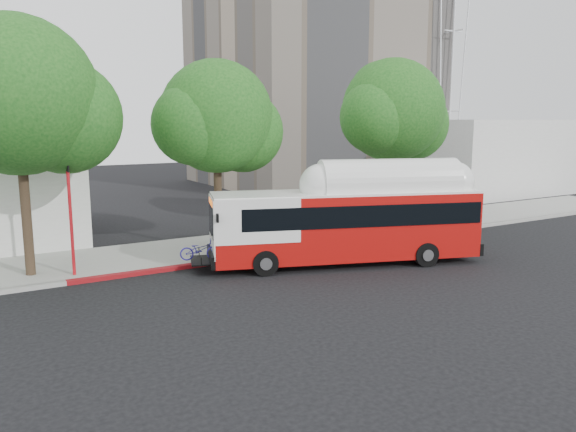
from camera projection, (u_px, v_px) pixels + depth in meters
name	position (u px, v px, depth m)	size (l,w,h in m)	color
ground	(307.00, 279.00, 21.24)	(120.00, 120.00, 0.00)	black
sidewalk	(234.00, 245.00, 26.75)	(60.00, 5.00, 0.15)	gray
curb_strip	(260.00, 256.00, 24.54)	(60.00, 0.30, 0.15)	gray
red_curb_segment	(195.00, 265.00, 23.04)	(10.00, 0.32, 0.16)	maroon
street_tree_left	(31.00, 102.00, 20.58)	(6.67, 5.80, 9.74)	#2D2116
street_tree_mid	(224.00, 121.00, 25.10)	(5.75, 5.00, 8.62)	#2D2116
street_tree_right	(398.00, 115.00, 29.89)	(6.21, 5.40, 9.18)	#2D2116
horizon_block	(497.00, 154.00, 49.35)	(20.00, 12.00, 6.00)	silver
transit_bus	(348.00, 225.00, 23.30)	(11.93, 5.78, 3.52)	#AA0E0B
signal_pole	(71.00, 221.00, 21.01)	(0.12, 0.41, 4.32)	red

